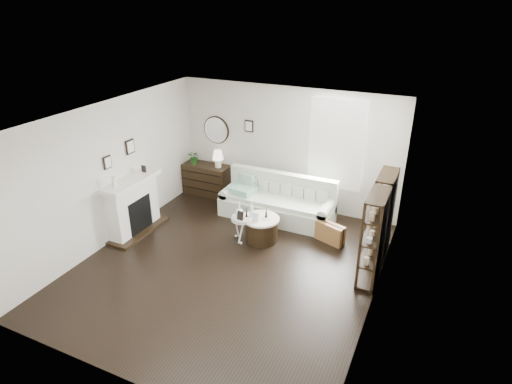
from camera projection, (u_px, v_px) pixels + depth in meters
The scene contains 18 objects.
room at pixel (319, 143), 8.92m from camera, with size 5.50×5.50×5.50m.
fireplace at pixel (133, 207), 8.55m from camera, with size 0.50×1.40×1.84m.
shelf_unit_far at pixel (383, 215), 7.70m from camera, with size 0.30×0.80×1.60m.
shelf_unit_near at pixel (373, 238), 6.96m from camera, with size 0.30×0.80×1.60m.
sofa at pixel (278, 204), 9.19m from camera, with size 2.43×0.84×0.94m.
quilt at pixel (242, 189), 9.29m from camera, with size 0.55×0.45×0.14m, color #238056.
suitcase at pixel (330, 233), 8.31m from camera, with size 0.59×0.20×0.39m, color brown.
dresser at pixel (207, 179), 10.25m from camera, with size 1.12×0.48×0.75m.
table_lamp at pixel (218, 159), 9.88m from camera, with size 0.26×0.26×0.41m, color white, non-canonical shape.
potted_plant at pixel (195, 157), 10.09m from camera, with size 0.29×0.25×0.32m, color #1D4F16.
drum_table at pixel (261, 229), 8.35m from camera, with size 0.70×0.70×0.49m.
pedestal_table at pixel (242, 219), 8.26m from camera, with size 0.42×0.42×0.51m.
eiffel_drum at pixel (266, 213), 8.22m from camera, with size 0.12×0.12×0.21m, color black, non-canonical shape.
bottle_drum at pixel (251, 211), 8.19m from camera, with size 0.07×0.07×0.32m, color silver.
card_frame_drum at pixel (255, 217), 8.09m from camera, with size 0.13×0.01×0.18m, color silver.
eiffel_ped at pixel (247, 213), 8.19m from camera, with size 0.11×0.11×0.18m, color black, non-canonical shape.
flask_ped at pixel (239, 209), 8.22m from camera, with size 0.16×0.16×0.29m, color silver, non-canonical shape.
card_frame_ped at pixel (240, 216), 8.11m from camera, with size 0.13×0.01×0.18m, color black.
Camera 1 is at (3.11, -5.59, 4.43)m, focal length 30.00 mm.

